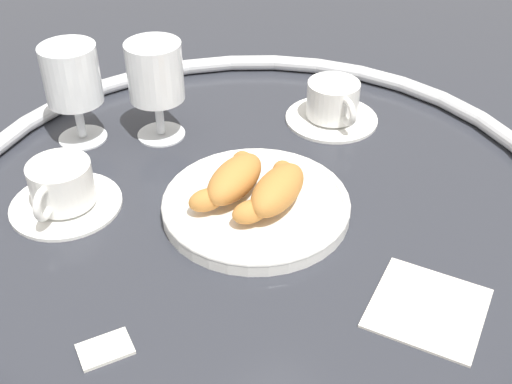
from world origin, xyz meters
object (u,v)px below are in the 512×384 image
at_px(coffee_cup_near, 62,190).
at_px(juice_glass_left, 72,79).
at_px(pastry_plate, 256,205).
at_px(coffee_cup_far, 333,105).
at_px(croissant_large, 275,190).
at_px(sugar_packet, 105,348).
at_px(juice_glass_right, 156,75).
at_px(folded_napkin, 428,307).
at_px(croissant_small, 232,179).

xyz_separation_m(coffee_cup_near, juice_glass_left, (0.09, 0.13, 0.07)).
distance_m(pastry_plate, coffee_cup_far, 0.25).
bearing_deg(croissant_large, coffee_cup_near, 135.13).
xyz_separation_m(pastry_plate, croissant_large, (0.01, -0.02, 0.03)).
bearing_deg(juice_glass_left, coffee_cup_far, -32.61).
xyz_separation_m(juice_glass_left, sugar_packet, (-0.17, -0.35, -0.09)).
height_order(pastry_plate, juice_glass_right, juice_glass_right).
bearing_deg(coffee_cup_near, sugar_packet, -108.57).
bearing_deg(croissant_large, sugar_packet, -169.86).
bearing_deg(folded_napkin, croissant_large, 94.91).
distance_m(juice_glass_left, folded_napkin, 0.54).
relative_size(coffee_cup_near, juice_glass_left, 0.97).
distance_m(juice_glass_left, juice_glass_right, 0.11).
distance_m(pastry_plate, sugar_packet, 0.26).
height_order(pastry_plate, folded_napkin, pastry_plate).
bearing_deg(croissant_small, juice_glass_left, 103.93).
bearing_deg(coffee_cup_near, juice_glass_right, 19.09).
bearing_deg(sugar_packet, croissant_large, 24.07).
relative_size(sugar_packet, folded_napkin, 0.45).
distance_m(coffee_cup_near, juice_glass_left, 0.17).
bearing_deg(croissant_large, folded_napkin, -85.09).
relative_size(croissant_small, coffee_cup_near, 0.94).
height_order(croissant_small, sugar_packet, croissant_small).
relative_size(croissant_large, coffee_cup_near, 0.94).
bearing_deg(folded_napkin, coffee_cup_near, 116.94).
bearing_deg(folded_napkin, juice_glass_left, 101.59).
bearing_deg(croissant_small, juice_glass_right, 82.44).
xyz_separation_m(pastry_plate, sugar_packet, (-0.25, -0.07, -0.01)).
bearing_deg(folded_napkin, coffee_cup_far, 58.81).
bearing_deg(sugar_packet, coffee_cup_near, 85.36).
relative_size(croissant_small, juice_glass_right, 0.92).
height_order(coffee_cup_near, juice_glass_left, juice_glass_left).
distance_m(juice_glass_right, sugar_packet, 0.40).
bearing_deg(juice_glass_right, sugar_packet, -131.78).
bearing_deg(juice_glass_left, sugar_packet, -115.48).
height_order(croissant_small, coffee_cup_far, croissant_small).
bearing_deg(coffee_cup_far, pastry_plate, -157.87).
height_order(coffee_cup_near, juice_glass_right, juice_glass_right).
bearing_deg(coffee_cup_near, croissant_large, -44.87).
bearing_deg(pastry_plate, coffee_cup_far, 22.13).
bearing_deg(folded_napkin, sugar_packet, 148.92).
bearing_deg(croissant_small, folded_napkin, -80.78).
relative_size(juice_glass_left, folded_napkin, 1.27).
relative_size(juice_glass_right, folded_napkin, 1.27).
relative_size(coffee_cup_far, folded_napkin, 1.24).
distance_m(juice_glass_right, folded_napkin, 0.47).
xyz_separation_m(croissant_small, juice_glass_left, (-0.06, 0.26, 0.05)).
height_order(croissant_small, folded_napkin, croissant_small).
relative_size(pastry_plate, folded_napkin, 2.06).
bearing_deg(sugar_packet, juice_glass_left, 78.45).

